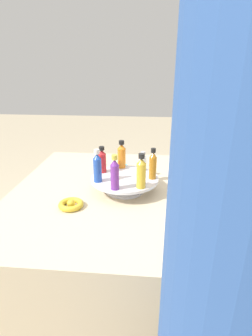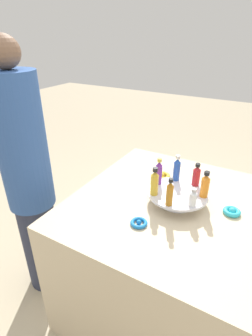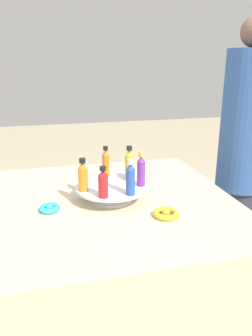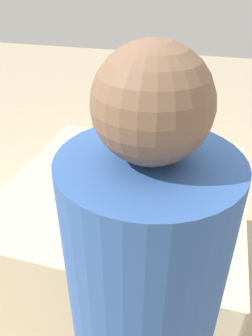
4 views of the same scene
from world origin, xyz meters
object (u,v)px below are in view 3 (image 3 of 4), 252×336
object	(u,v)px
display_stand	(112,190)
bottle_amber	(106,163)
bottle_purple	(141,170)
person_figure	(241,165)
bottle_blue	(130,179)
bottle_gold	(129,163)
bottle_orange	(83,176)
bottle_red	(103,183)
ribbon_bow_teal	(50,208)
bottle_clear	(86,172)
ribbon_bow_gold	(166,213)
ribbon_bow_blue	(119,177)

from	to	relation	value
display_stand	bottle_amber	world-z (taller)	bottle_amber
bottle_purple	person_figure	xyz separation A→B (m)	(-0.67, -0.29, -0.12)
bottle_blue	bottle_purple	world-z (taller)	bottle_purple
bottle_blue	bottle_gold	size ratio (longest dim) A/B	0.99
bottle_orange	display_stand	bearing A→B (deg)	-167.47
display_stand	bottle_red	world-z (taller)	bottle_red
ribbon_bow_teal	bottle_amber	bearing A→B (deg)	-146.91
person_figure	bottle_amber	bearing A→B (deg)	-8.47
ribbon_bow_teal	bottle_gold	bearing A→B (deg)	-161.02
bottle_red	bottle_gold	xyz separation A→B (m)	(-0.15, -0.19, 0.01)
bottle_blue	bottle_clear	bearing A→B (deg)	-51.75
bottle_gold	ribbon_bow_gold	xyz separation A→B (m)	(-0.07, 0.28, -0.12)
bottle_clear	ribbon_bow_gold	xyz separation A→B (m)	(-0.27, 0.28, -0.10)
bottle_purple	ribbon_bow_gold	distance (m)	0.22
ribbon_bow_blue	bottle_blue	bearing A→B (deg)	84.14
ribbon_bow_gold	person_figure	bearing A→B (deg)	-143.08
bottle_blue	bottle_amber	xyz separation A→B (m)	(0.05, -0.24, -0.00)
ribbon_bow_blue	ribbon_bow_teal	bearing A→B (deg)	40.09
bottle_purple	ribbon_bow_blue	size ratio (longest dim) A/B	1.85
bottle_blue	bottle_gold	xyz separation A→B (m)	(-0.04, -0.19, 0.00)
bottle_clear	ribbon_bow_teal	distance (m)	0.23
bottle_orange	bottle_red	size ratio (longest dim) A/B	1.09
bottle_orange	bottle_amber	bearing A→B (deg)	-128.90
bottle_red	bottle_amber	world-z (taller)	bottle_amber
bottle_blue	ribbon_bow_blue	bearing A→B (deg)	-95.86
person_figure	display_stand	bearing A→B (deg)	-0.00
bottle_red	ribbon_bow_teal	size ratio (longest dim) A/B	1.49
bottle_clear	ribbon_bow_blue	xyz separation A→B (m)	(-0.19, -0.17, -0.10)
ribbon_bow_gold	ribbon_bow_blue	bearing A→B (deg)	-79.91
bottle_purple	bottle_red	bearing A→B (deg)	25.39
display_stand	bottle_gold	size ratio (longest dim) A/B	2.07
display_stand	ribbon_bow_teal	bearing A→B (deg)	10.09
bottle_blue	bottle_clear	distance (m)	0.25
bottle_orange	ribbon_bow_gold	size ratio (longest dim) A/B	1.34
bottle_amber	ribbon_bow_gold	distance (m)	0.39
bottle_clear	bottle_purple	bearing A→B (deg)	153.96
bottle_purple	ribbon_bow_gold	world-z (taller)	bottle_purple
bottle_gold	ribbon_bow_gold	bearing A→B (deg)	104.69
bottle_orange	ribbon_bow_blue	world-z (taller)	bottle_orange
bottle_blue	ribbon_bow_gold	bearing A→B (deg)	142.34
bottle_clear	ribbon_bow_gold	distance (m)	0.40
bottle_orange	bottle_amber	world-z (taller)	bottle_amber
bottle_clear	ribbon_bow_blue	bearing A→B (deg)	-137.47
ribbon_bow_blue	person_figure	size ratio (longest dim) A/B	0.05
bottle_blue	ribbon_bow_blue	xyz separation A→B (m)	(-0.04, -0.36, -0.12)
display_stand	bottle_blue	size ratio (longest dim) A/B	2.09
bottle_orange	bottle_amber	xyz separation A→B (m)	(-0.12, -0.15, 0.00)
bottle_orange	ribbon_bow_teal	size ratio (longest dim) A/B	1.63
display_stand	ribbon_bow_blue	xyz separation A→B (m)	(-0.09, -0.25, -0.04)
display_stand	ribbon_bow_blue	distance (m)	0.27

